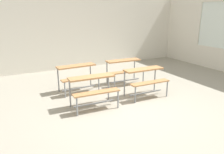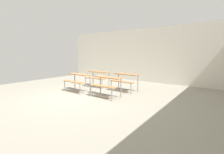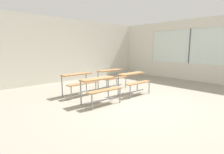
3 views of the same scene
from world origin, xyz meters
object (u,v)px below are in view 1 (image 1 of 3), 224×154
Objects in this scene: desk_bench_r0c1 at (146,76)px; desk_bench_r1c0 at (78,72)px; desk_bench_r1c1 at (125,66)px; desk_bench_r0c0 at (93,85)px.

desk_bench_r0c1 is 1.89m from desk_bench_r1c0.
desk_bench_r0c1 is 1.20m from desk_bench_r1c1.
desk_bench_r0c1 is at bearing -91.18° from desk_bench_r1c1.
desk_bench_r1c1 is at bearing -2.20° from desk_bench_r1c0.
desk_bench_r1c1 is at bearing 87.75° from desk_bench_r0c1.
desk_bench_r1c0 is at bearing 89.90° from desk_bench_r0c0.
desk_bench_r0c1 is 0.99× the size of desk_bench_r1c0.
desk_bench_r0c0 is 1.22m from desk_bench_r1c0.
desk_bench_r0c1 is 0.99× the size of desk_bench_r1c1.
desk_bench_r1c0 is at bearing 142.11° from desk_bench_r0c1.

